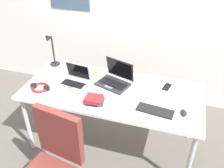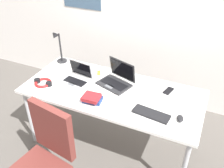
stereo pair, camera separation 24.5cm
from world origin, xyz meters
name	(u,v)px [view 1 (the left image)]	position (x,y,z in m)	size (l,w,h in m)	color
ground_plane	(112,142)	(0.00, 0.00, 0.00)	(12.00, 12.00, 0.00)	#56514C
wall_back	(138,4)	(0.00, 1.10, 1.30)	(6.00, 0.13, 2.60)	silver
desk	(112,95)	(0.00, 0.00, 0.68)	(1.80, 0.80, 0.74)	white
desk_lamp	(52,51)	(-0.80, 0.28, 0.94)	(0.12, 0.18, 0.40)	black
laptop_front_left	(75,80)	(-0.41, 0.00, 0.78)	(0.31, 0.26, 0.21)	#B7BABC
laptop_by_keyboard	(115,79)	(-0.01, 0.13, 0.79)	(0.39, 0.35, 0.24)	#232326
external_keyboard	(155,111)	(0.47, -0.19, 0.75)	(0.33, 0.12, 0.02)	black
computer_mouse	(184,113)	(0.71, -0.16, 0.76)	(0.06, 0.10, 0.03)	black
cell_phone	(167,87)	(0.52, 0.22, 0.74)	(0.06, 0.14, 0.01)	black
headphones	(40,87)	(-0.71, -0.18, 0.76)	(0.21, 0.18, 0.04)	red
pill_bottle	(96,72)	(-0.26, 0.22, 0.78)	(0.04, 0.04, 0.08)	gold
book_stack	(94,100)	(-0.10, -0.24, 0.78)	(0.19, 0.17, 0.07)	navy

